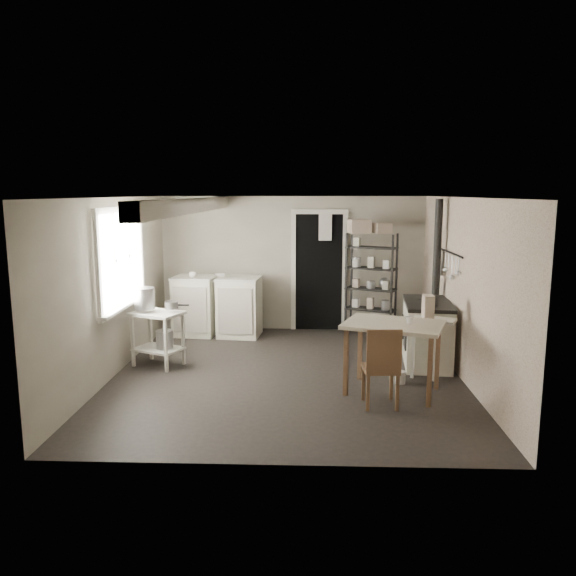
{
  "coord_description": "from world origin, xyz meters",
  "views": [
    {
      "loc": [
        0.28,
        -7.08,
        2.36
      ],
      "look_at": [
        0.0,
        0.3,
        1.1
      ],
      "focal_mm": 35.0,
      "sensor_mm": 36.0,
      "label": 1
    }
  ],
  "objects_px": {
    "prep_table": "(158,337)",
    "flour_sack": "(377,321)",
    "stockpot": "(144,299)",
    "work_table": "(392,361)",
    "base_cabinets": "(218,308)",
    "stove": "(427,333)",
    "chair": "(381,364)",
    "shelf_rack": "(371,279)"
  },
  "relations": [
    {
      "from": "stockpot",
      "to": "base_cabinets",
      "type": "height_order",
      "value": "stockpot"
    },
    {
      "from": "base_cabinets",
      "to": "stockpot",
      "type": "bearing_deg",
      "value": -107.08
    },
    {
      "from": "base_cabinets",
      "to": "shelf_rack",
      "type": "bearing_deg",
      "value": 6.56
    },
    {
      "from": "prep_table",
      "to": "flour_sack",
      "type": "xyz_separation_m",
      "value": [
        3.21,
        1.78,
        -0.16
      ]
    },
    {
      "from": "flour_sack",
      "to": "base_cabinets",
      "type": "bearing_deg",
      "value": -178.46
    },
    {
      "from": "base_cabinets",
      "to": "stove",
      "type": "xyz_separation_m",
      "value": [
        3.16,
        -1.49,
        -0.02
      ]
    },
    {
      "from": "stockpot",
      "to": "base_cabinets",
      "type": "xyz_separation_m",
      "value": [
        0.71,
        1.71,
        -0.48
      ]
    },
    {
      "from": "stockpot",
      "to": "shelf_rack",
      "type": "distance_m",
      "value": 3.7
    },
    {
      "from": "prep_table",
      "to": "work_table",
      "type": "height_order",
      "value": "work_table"
    },
    {
      "from": "prep_table",
      "to": "chair",
      "type": "distance_m",
      "value": 3.18
    },
    {
      "from": "prep_table",
      "to": "chair",
      "type": "height_order",
      "value": "chair"
    },
    {
      "from": "prep_table",
      "to": "base_cabinets",
      "type": "bearing_deg",
      "value": 72.24
    },
    {
      "from": "prep_table",
      "to": "flour_sack",
      "type": "distance_m",
      "value": 3.67
    },
    {
      "from": "base_cabinets",
      "to": "work_table",
      "type": "bearing_deg",
      "value": -40.84
    },
    {
      "from": "prep_table",
      "to": "work_table",
      "type": "bearing_deg",
      "value": -16.99
    },
    {
      "from": "base_cabinets",
      "to": "stove",
      "type": "distance_m",
      "value": 3.49
    },
    {
      "from": "flour_sack",
      "to": "stockpot",
      "type": "bearing_deg",
      "value": -152.17
    },
    {
      "from": "stockpot",
      "to": "shelf_rack",
      "type": "bearing_deg",
      "value": 28.35
    },
    {
      "from": "chair",
      "to": "flour_sack",
      "type": "relative_size",
      "value": 2.1
    },
    {
      "from": "base_cabinets",
      "to": "stove",
      "type": "bearing_deg",
      "value": -19.66
    },
    {
      "from": "prep_table",
      "to": "flour_sack",
      "type": "height_order",
      "value": "prep_table"
    },
    {
      "from": "base_cabinets",
      "to": "chair",
      "type": "xyz_separation_m",
      "value": [
        2.32,
        -3.08,
        0.03
      ]
    },
    {
      "from": "work_table",
      "to": "chair",
      "type": "relative_size",
      "value": 1.22
    },
    {
      "from": "base_cabinets",
      "to": "shelf_rack",
      "type": "relative_size",
      "value": 0.88
    },
    {
      "from": "shelf_rack",
      "to": "chair",
      "type": "bearing_deg",
      "value": -70.42
    },
    {
      "from": "stockpot",
      "to": "work_table",
      "type": "relative_size",
      "value": 0.27
    },
    {
      "from": "stockpot",
      "to": "flour_sack",
      "type": "xyz_separation_m",
      "value": [
        3.38,
        1.78,
        -0.7
      ]
    },
    {
      "from": "prep_table",
      "to": "stove",
      "type": "distance_m",
      "value": 3.72
    },
    {
      "from": "shelf_rack",
      "to": "chair",
      "type": "xyz_separation_m",
      "value": [
        -0.22,
        -3.12,
        -0.46
      ]
    },
    {
      "from": "work_table",
      "to": "flour_sack",
      "type": "distance_m",
      "value": 2.72
    },
    {
      "from": "stockpot",
      "to": "stove",
      "type": "distance_m",
      "value": 3.91
    },
    {
      "from": "work_table",
      "to": "stove",
      "type": "bearing_deg",
      "value": 60.96
    },
    {
      "from": "stove",
      "to": "shelf_rack",
      "type": "bearing_deg",
      "value": 117.99
    },
    {
      "from": "prep_table",
      "to": "stove",
      "type": "height_order",
      "value": "stove"
    },
    {
      "from": "shelf_rack",
      "to": "flour_sack",
      "type": "height_order",
      "value": "shelf_rack"
    },
    {
      "from": "flour_sack",
      "to": "work_table",
      "type": "bearing_deg",
      "value": -93.02
    },
    {
      "from": "stove",
      "to": "work_table",
      "type": "relative_size",
      "value": 1.0
    },
    {
      "from": "prep_table",
      "to": "work_table",
      "type": "xyz_separation_m",
      "value": [
        3.07,
        -0.94,
        -0.02
      ]
    },
    {
      "from": "shelf_rack",
      "to": "work_table",
      "type": "distance_m",
      "value": 2.75
    },
    {
      "from": "chair",
      "to": "flour_sack",
      "type": "height_order",
      "value": "chair"
    },
    {
      "from": "chair",
      "to": "prep_table",
      "type": "bearing_deg",
      "value": 150.97
    },
    {
      "from": "prep_table",
      "to": "flour_sack",
      "type": "relative_size",
      "value": 1.73
    }
  ]
}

